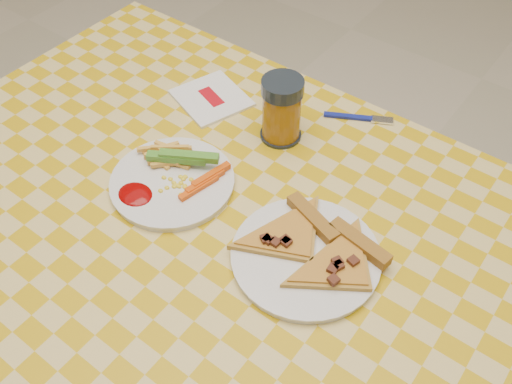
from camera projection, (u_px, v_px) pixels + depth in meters
table at (218, 244)px, 1.05m from camera, size 1.28×0.88×0.76m
plate_left at (173, 183)px, 1.04m from camera, size 0.24×0.24×0.01m
plate_right at (306, 257)px, 0.93m from camera, size 0.27×0.27×0.01m
fries_veggies at (174, 169)px, 1.04m from camera, size 0.20×0.18×0.04m
pizza_slices at (314, 247)px, 0.93m from camera, size 0.29×0.25×0.02m
drink_glass at (282, 110)px, 1.09m from camera, size 0.08×0.08×0.13m
napkin at (211, 98)px, 1.21m from camera, size 0.18×0.17×0.01m
fork at (359, 118)px, 1.17m from camera, size 0.13×0.08×0.01m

